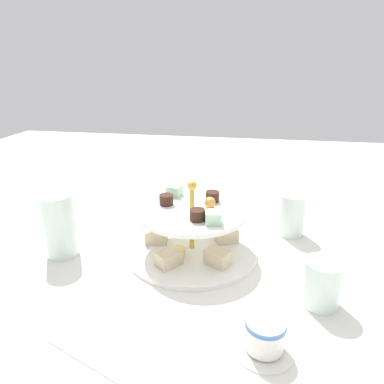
% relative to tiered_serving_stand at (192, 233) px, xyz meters
% --- Properties ---
extents(ground_plane, '(2.40, 2.40, 0.00)m').
position_rel_tiered_serving_stand_xyz_m(ground_plane, '(-0.00, -0.00, -0.05)').
color(ground_plane, silver).
extents(tiered_serving_stand, '(0.28, 0.28, 0.16)m').
position_rel_tiered_serving_stand_xyz_m(tiered_serving_stand, '(0.00, 0.00, 0.00)').
color(tiered_serving_stand, white).
rests_on(tiered_serving_stand, ground_plane).
extents(water_glass_tall_right, '(0.07, 0.07, 0.14)m').
position_rel_tiered_serving_stand_xyz_m(water_glass_tall_right, '(0.06, -0.27, 0.02)').
color(water_glass_tall_right, silver).
rests_on(water_glass_tall_right, ground_plane).
extents(water_glass_short_left, '(0.06, 0.06, 0.08)m').
position_rel_tiered_serving_stand_xyz_m(water_glass_short_left, '(0.13, 0.25, -0.00)').
color(water_glass_short_left, silver).
rests_on(water_glass_short_left, ground_plane).
extents(teacup_with_saucer, '(0.09, 0.09, 0.05)m').
position_rel_tiered_serving_stand_xyz_m(teacup_with_saucer, '(0.25, 0.15, -0.02)').
color(teacup_with_saucer, white).
rests_on(teacup_with_saucer, ground_plane).
extents(butter_knife_left, '(0.06, 0.17, 0.00)m').
position_rel_tiered_serving_stand_xyz_m(butter_knife_left, '(-0.31, -0.12, -0.04)').
color(butter_knife_left, silver).
rests_on(butter_knife_left, ground_plane).
extents(butter_knife_right, '(0.08, 0.16, 0.00)m').
position_rel_tiered_serving_stand_xyz_m(butter_knife_right, '(0.32, -0.09, -0.04)').
color(butter_knife_right, silver).
rests_on(butter_knife_right, ground_plane).
extents(water_glass_mid_back, '(0.06, 0.06, 0.10)m').
position_rel_tiered_serving_stand_xyz_m(water_glass_mid_back, '(-0.12, 0.22, 0.00)').
color(water_glass_mid_back, silver).
rests_on(water_glass_mid_back, ground_plane).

